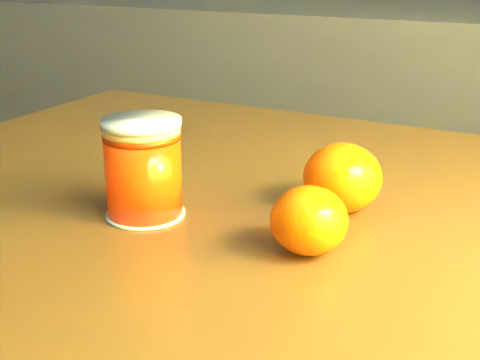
% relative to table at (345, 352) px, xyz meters
% --- Properties ---
extents(kitchen_counter, '(3.15, 0.60, 0.90)m').
position_rel_table_xyz_m(kitchen_counter, '(-1.04, 1.17, -0.26)').
color(kitchen_counter, '#4C4B50').
rests_on(kitchen_counter, ground).
extents(table, '(1.13, 0.82, 0.82)m').
position_rel_table_xyz_m(table, '(0.00, 0.00, 0.00)').
color(table, brown).
rests_on(table, ground).
extents(juice_glass, '(0.07, 0.07, 0.09)m').
position_rel_table_xyz_m(juice_glass, '(-0.18, -0.02, 0.15)').
color(juice_glass, '#FF3405').
rests_on(juice_glass, table).
extents(orange_front, '(0.07, 0.07, 0.05)m').
position_rel_table_xyz_m(orange_front, '(-0.03, -0.03, 0.13)').
color(orange_front, '#FF6005').
rests_on(orange_front, table).
extents(orange_back, '(0.08, 0.08, 0.06)m').
position_rel_table_xyz_m(orange_back, '(-0.03, 0.06, 0.14)').
color(orange_back, '#FF6005').
rests_on(orange_back, table).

